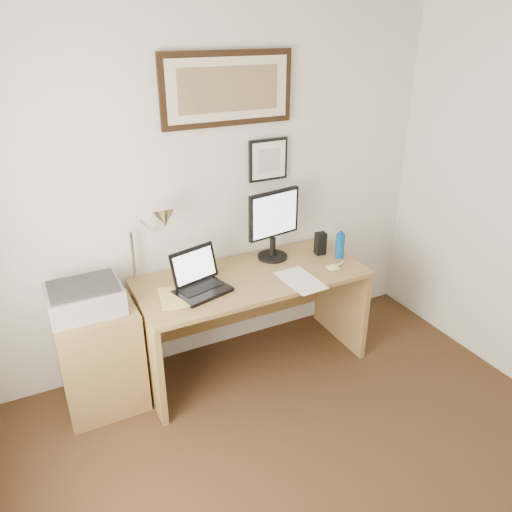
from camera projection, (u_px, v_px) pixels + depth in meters
wall_back at (209, 195)px, 3.48m from camera, size 3.50×0.02×2.50m
side_cabinet at (101, 359)px, 3.23m from camera, size 0.50×0.40×0.73m
water_bottle at (340, 246)px, 3.68m from camera, size 0.07×0.07×0.19m
bottle_cap at (341, 233)px, 3.63m from camera, size 0.03×0.03×0.02m
speaker at (320, 243)px, 3.74m from camera, size 0.08×0.07×0.17m
paper_sheet_a at (303, 283)px, 3.36m from camera, size 0.23×0.31×0.00m
paper_sheet_b at (298, 278)px, 3.41m from camera, size 0.23×0.32×0.00m
sticky_pad at (333, 268)px, 3.55m from camera, size 0.08×0.08×0.01m
marker_pen at (338, 265)px, 3.59m from camera, size 0.14×0.06×0.02m
book at (160, 299)px, 3.14m from camera, size 0.25×0.31×0.02m
desk at (247, 299)px, 3.63m from camera, size 1.60×0.70×0.75m
laptop at (199, 282)px, 3.25m from camera, size 0.39×0.38×0.26m
lcd_monitor at (274, 222)px, 3.58m from camera, size 0.42×0.22×0.52m
printer at (85, 298)px, 3.04m from camera, size 0.44×0.34×0.18m
desk_lamp at (161, 221)px, 3.19m from camera, size 0.29×0.27×0.53m
picture_large at (228, 89)px, 3.22m from camera, size 0.92×0.04×0.47m
picture_small at (268, 160)px, 3.55m from camera, size 0.30×0.03×0.30m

